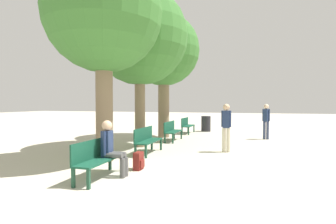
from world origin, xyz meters
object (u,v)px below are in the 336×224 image
(tree_row_0, at_px, (104,15))
(pedestrian_near, at_px, (266,119))
(bench_row_0, at_px, (97,156))
(pedestrian_mid, at_px, (226,124))
(bench_row_2, at_px, (172,130))
(bench_row_1, at_px, (147,139))
(person_seated, at_px, (112,147))
(bench_row_3, at_px, (187,124))
(tree_row_2, at_px, (164,51))
(tree_row_1, at_px, (140,37))
(backpack, at_px, (139,161))
(trash_bin, at_px, (206,124))

(tree_row_0, bearing_deg, pedestrian_near, 52.25)
(bench_row_0, height_order, pedestrian_mid, pedestrian_mid)
(bench_row_0, xyz_separation_m, pedestrian_mid, (2.52, 4.01, 0.45))
(bench_row_0, distance_m, bench_row_2, 6.01)
(bench_row_1, xyz_separation_m, person_seated, (0.22, -2.75, 0.18))
(bench_row_1, relative_size, pedestrian_mid, 0.93)
(bench_row_3, height_order, pedestrian_mid, pedestrian_mid)
(person_seated, bearing_deg, tree_row_2, 97.98)
(bench_row_0, xyz_separation_m, tree_row_0, (-0.75, 1.59, 3.69))
(bench_row_1, distance_m, tree_row_1, 3.94)
(person_seated, distance_m, backpack, 0.92)
(tree_row_0, distance_m, tree_row_2, 5.58)
(person_seated, bearing_deg, bench_row_3, 91.47)
(tree_row_2, relative_size, pedestrian_mid, 3.65)
(pedestrian_near, bearing_deg, person_seated, -116.89)
(bench_row_1, height_order, trash_bin, trash_bin)
(tree_row_2, xyz_separation_m, person_seated, (0.97, -6.92, -3.54))
(backpack, bearing_deg, bench_row_0, -121.78)
(pedestrian_near, bearing_deg, bench_row_0, -117.45)
(tree_row_1, xyz_separation_m, tree_row_2, (-0.00, 2.97, 0.04))
(person_seated, bearing_deg, trash_bin, 86.36)
(tree_row_1, xyz_separation_m, person_seated, (0.97, -3.95, -3.50))
(bench_row_1, bearing_deg, tree_row_1, 121.86)
(bench_row_0, xyz_separation_m, tree_row_1, (-0.75, 4.20, 3.68))
(bench_row_2, xyz_separation_m, trash_bin, (0.87, 4.31, -0.05))
(pedestrian_mid, relative_size, trash_bin, 1.83)
(bench_row_0, relative_size, bench_row_2, 1.00)
(bench_row_2, xyz_separation_m, person_seated, (0.22, -5.75, 0.18))
(trash_bin, bearing_deg, pedestrian_mid, -75.33)
(tree_row_2, distance_m, trash_bin, 5.16)
(bench_row_3, bearing_deg, pedestrian_near, -17.14)
(tree_row_1, bearing_deg, tree_row_0, -90.00)
(pedestrian_near, xyz_separation_m, pedestrian_mid, (-1.52, -3.75, 0.01))
(person_seated, bearing_deg, pedestrian_near, 63.11)
(tree_row_2, bearing_deg, backpack, -77.84)
(person_seated, bearing_deg, tree_row_0, 125.93)
(tree_row_2, distance_m, person_seated, 7.84)
(bench_row_3, xyz_separation_m, tree_row_0, (-0.75, -7.42, 3.69))
(bench_row_3, height_order, tree_row_0, tree_row_0)
(tree_row_2, bearing_deg, pedestrian_mid, -44.11)
(tree_row_0, height_order, pedestrian_near, tree_row_0)
(bench_row_1, relative_size, backpack, 3.47)
(bench_row_3, bearing_deg, person_seated, -88.53)
(tree_row_0, bearing_deg, pedestrian_mid, 36.57)
(tree_row_2, bearing_deg, person_seated, -82.02)
(backpack, bearing_deg, person_seated, -117.65)
(bench_row_0, relative_size, bench_row_3, 1.00)
(tree_row_1, xyz_separation_m, backpack, (1.34, -3.25, -3.96))
(bench_row_0, xyz_separation_m, bench_row_1, (0.00, 3.00, 0.00))
(bench_row_2, bearing_deg, tree_row_2, 122.56)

